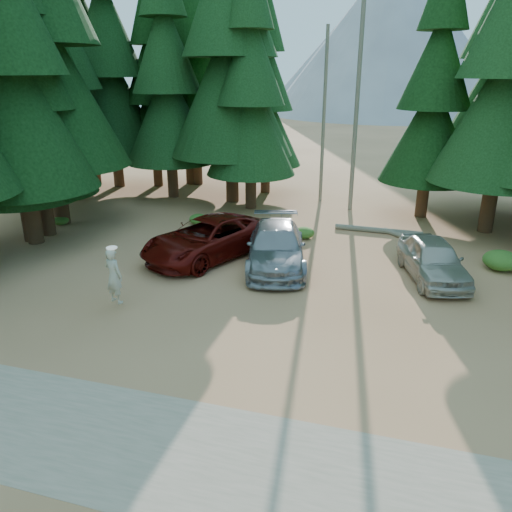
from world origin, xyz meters
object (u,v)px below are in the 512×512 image
(log_right, at_px, (378,230))
(red_pickup, at_px, (208,238))
(frisbee_player, at_px, (114,276))
(silver_minivan_right, at_px, (433,259))
(log_mid, at_px, (408,238))
(log_left, at_px, (235,233))
(silver_minivan_center, at_px, (276,247))

(log_right, bearing_deg, red_pickup, -138.63)
(red_pickup, bearing_deg, frisbee_player, -78.17)
(silver_minivan_right, bearing_deg, log_right, 97.59)
(red_pickup, relative_size, log_mid, 2.01)
(frisbee_player, relative_size, log_left, 0.41)
(silver_minivan_center, bearing_deg, red_pickup, 162.58)
(silver_minivan_center, height_order, silver_minivan_right, silver_minivan_center)
(frisbee_player, xyz_separation_m, log_mid, (9.50, 10.19, -1.06))
(silver_minivan_right, xyz_separation_m, log_right, (-2.32, 5.35, -0.65))
(frisbee_player, bearing_deg, silver_minivan_center, -110.75)
(log_left, height_order, log_right, log_left)
(log_mid, bearing_deg, log_left, -125.73)
(log_left, xyz_separation_m, log_mid, (8.10, 1.72, -0.04))
(silver_minivan_right, xyz_separation_m, log_left, (-8.97, 2.78, -0.62))
(red_pickup, height_order, frisbee_player, frisbee_player)
(silver_minivan_right, bearing_deg, silver_minivan_center, 167.70)
(log_right, bearing_deg, silver_minivan_right, -64.30)
(frisbee_player, xyz_separation_m, log_left, (1.40, 8.48, -1.02))
(silver_minivan_right, bearing_deg, log_mid, 85.12)
(silver_minivan_center, distance_m, frisbee_player, 6.81)
(log_left, distance_m, log_right, 7.13)
(red_pickup, xyz_separation_m, log_left, (0.20, 2.99, -0.69))
(red_pickup, xyz_separation_m, log_right, (6.85, 5.57, -0.72))
(red_pickup, relative_size, frisbee_player, 3.15)
(log_right, bearing_deg, log_mid, -28.35)
(silver_minivan_center, distance_m, log_left, 4.29)
(silver_minivan_center, bearing_deg, log_left, 117.58)
(silver_minivan_right, height_order, log_right, silver_minivan_right)
(silver_minivan_center, bearing_deg, frisbee_player, -142.89)
(silver_minivan_right, xyz_separation_m, log_mid, (-0.87, 4.50, -0.66))
(frisbee_player, relative_size, log_mid, 0.64)
(log_left, xyz_separation_m, log_right, (6.65, 2.57, -0.03))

